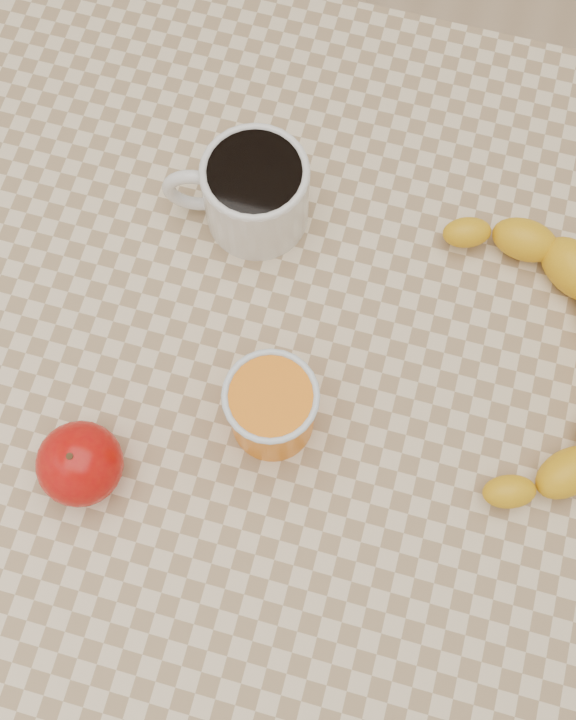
% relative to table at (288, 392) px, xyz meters
% --- Properties ---
extents(ground, '(3.00, 3.00, 0.00)m').
position_rel_table_xyz_m(ground, '(0.00, 0.00, -0.66)').
color(ground, tan).
rests_on(ground, ground).
extents(table, '(0.80, 0.80, 0.75)m').
position_rel_table_xyz_m(table, '(0.00, 0.00, 0.00)').
color(table, beige).
rests_on(table, ground).
extents(coffee_mug, '(0.14, 0.11, 0.08)m').
position_rel_table_xyz_m(coffee_mug, '(-0.07, 0.14, 0.13)').
color(coffee_mug, silver).
rests_on(coffee_mug, table).
extents(orange_juice_glass, '(0.08, 0.08, 0.09)m').
position_rel_table_xyz_m(orange_juice_glass, '(0.00, -0.05, 0.13)').
color(orange_juice_glass, orange).
rests_on(orange_juice_glass, table).
extents(apple, '(0.09, 0.09, 0.07)m').
position_rel_table_xyz_m(apple, '(-0.14, -0.13, 0.12)').
color(apple, '#A60507').
rests_on(apple, table).
extents(banana, '(0.32, 0.39, 0.05)m').
position_rel_table_xyz_m(banana, '(0.21, 0.06, 0.11)').
color(banana, yellow).
rests_on(banana, table).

